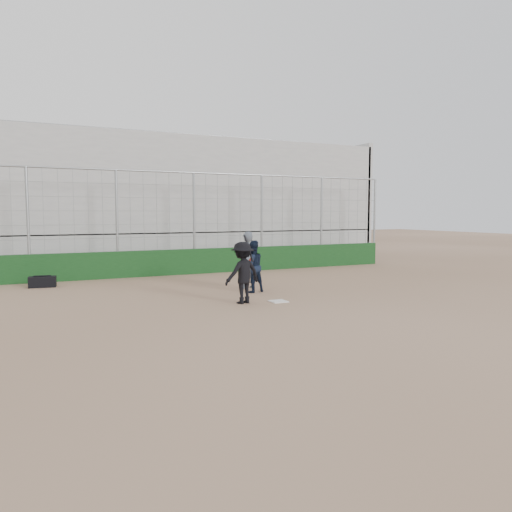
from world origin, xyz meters
name	(u,v)px	position (x,y,z in m)	size (l,w,h in m)	color
ground	(278,302)	(0.00, 0.00, 0.00)	(90.00, 90.00, 0.00)	brown
home_plate	(278,301)	(0.00, 0.00, 0.01)	(0.44, 0.44, 0.02)	white
backstop	(194,250)	(0.00, 7.00, 0.96)	(18.10, 0.25, 4.04)	#113714
bleachers	(161,202)	(0.00, 11.95, 2.92)	(20.25, 6.70, 6.98)	#A1A1A1
batter_at_plate	(243,273)	(-0.97, 0.23, 0.83)	(1.19, 0.86, 1.82)	black
catcher_crouched	(253,275)	(0.06, 1.73, 0.54)	(0.89, 0.76, 1.09)	black
umpire	(247,263)	(0.26, 2.59, 0.82)	(0.67, 0.44, 1.65)	#4D5662
equipment_bag	(42,282)	(-5.67, 5.71, 0.18)	(0.88, 0.48, 0.40)	black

